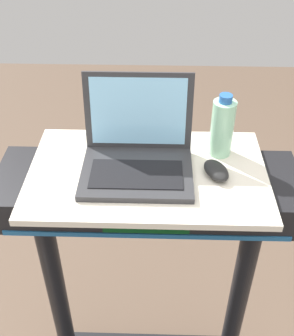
# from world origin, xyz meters

# --- Properties ---
(desk_board) EXTENTS (0.69, 0.42, 0.02)m
(desk_board) POSITION_xyz_m (0.00, 0.70, 1.17)
(desk_board) COLOR beige
(desk_board) RESTS_ON treadmill_base
(laptop) EXTENTS (0.31, 0.27, 0.25)m
(laptop) POSITION_xyz_m (-0.03, 0.72, 1.23)
(laptop) COLOR #2D2D30
(laptop) RESTS_ON desk_board
(computer_mouse) EXTENTS (0.09, 0.12, 0.03)m
(computer_mouse) POSITION_xyz_m (0.19, 0.69, 1.19)
(computer_mouse) COLOR black
(computer_mouse) RESTS_ON desk_board
(water_bottle) EXTENTS (0.07, 0.07, 0.20)m
(water_bottle) POSITION_xyz_m (0.22, 0.80, 1.27)
(water_bottle) COLOR #9EDBB2
(water_bottle) RESTS_ON desk_board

